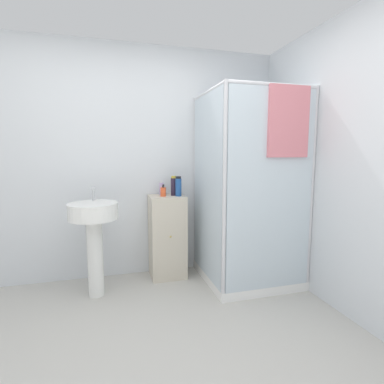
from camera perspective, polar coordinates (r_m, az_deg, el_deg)
name	(u,v)px	position (r m, az deg, el deg)	size (l,w,h in m)	color
ground_plane	(152,380)	(2.15, -7.63, -31.95)	(12.00, 12.00, 0.00)	#B2AFA8
wall_back	(128,163)	(3.35, -12.18, 5.44)	(6.40, 0.06, 2.50)	silver
shower_enclosure	(246,233)	(3.20, 10.24, -7.60)	(0.93, 0.96, 1.97)	white
vanity_cabinet	(167,236)	(3.33, -4.72, -8.42)	(0.38, 0.36, 0.90)	beige
sink	(94,227)	(2.97, -18.17, -6.42)	(0.45, 0.45, 1.03)	white
soap_dispenser	(163,192)	(3.19, -5.51, 0.07)	(0.06, 0.06, 0.13)	#E5562D
shampoo_bottle_tall_black	(174,186)	(3.25, -3.50, 1.15)	(0.06, 0.06, 0.21)	#281E33
shampoo_bottle_blue	(178,187)	(3.19, -2.60, 1.05)	(0.06, 0.06, 0.21)	#1E4C93
lotion_bottle_white	(162,189)	(3.31, -5.82, 0.65)	(0.05, 0.05, 0.16)	#B299C6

